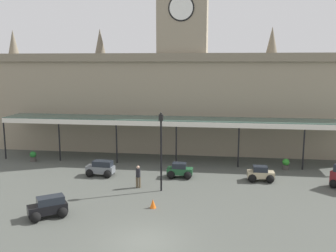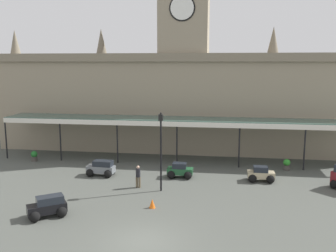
{
  "view_description": "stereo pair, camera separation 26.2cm",
  "coord_description": "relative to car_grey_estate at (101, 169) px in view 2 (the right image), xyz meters",
  "views": [
    {
      "loc": [
        3.65,
        -17.76,
        9.18
      ],
      "look_at": [
        0.0,
        9.28,
        4.51
      ],
      "focal_mm": 40.09,
      "sensor_mm": 36.0,
      "label": 1
    },
    {
      "loc": [
        3.91,
        -17.73,
        9.18
      ],
      "look_at": [
        0.0,
        9.28,
        4.51
      ],
      "focal_mm": 40.09,
      "sensor_mm": 36.0,
      "label": 2
    }
  ],
  "objects": [
    {
      "name": "station_building",
      "position": [
        5.72,
        10.23,
        5.27
      ],
      "size": [
        38.91,
        5.56,
        17.73
      ],
      "color": "gray",
      "rests_on": "ground"
    },
    {
      "name": "car_black_estate",
      "position": [
        -0.57,
        -8.44,
        0.0
      ],
      "size": [
        2.42,
        2.27,
        1.27
      ],
      "color": "black",
      "rests_on": "ground"
    },
    {
      "name": "ground_plane",
      "position": [
        5.72,
        -10.75,
        -0.56
      ],
      "size": [
        140.0,
        140.0,
        0.0
      ],
      "primitive_type": "plane",
      "color": "#494C46"
    },
    {
      "name": "victorian_lamppost",
      "position": [
        5.42,
        -2.92,
        2.92
      ],
      "size": [
        0.3,
        0.3,
        5.71
      ],
      "color": "black",
      "rests_on": "ground"
    },
    {
      "name": "car_green_sedan",
      "position": [
        6.42,
        0.46,
        -0.06
      ],
      "size": [
        2.05,
        1.52,
        1.19
      ],
      "color": "#1E512D",
      "rests_on": "ground"
    },
    {
      "name": "pedestrian_near_entrance",
      "position": [
        3.63,
        -2.45,
        0.34
      ],
      "size": [
        0.38,
        0.34,
        1.67
      ],
      "color": "brown",
      "rests_on": "ground"
    },
    {
      "name": "car_beige_sedan",
      "position": [
        12.76,
        0.37,
        -0.06
      ],
      "size": [
        2.06,
        1.53,
        1.19
      ],
      "color": "tan",
      "rests_on": "ground"
    },
    {
      "name": "planter_forecourt_centre",
      "position": [
        -7.68,
        3.5,
        -0.07
      ],
      "size": [
        0.6,
        0.6,
        0.96
      ],
      "color": "#47423D",
      "rests_on": "ground"
    },
    {
      "name": "car_grey_estate",
      "position": [
        0.0,
        0.0,
        0.0
      ],
      "size": [
        2.3,
        1.64,
        1.27
      ],
      "color": "slate",
      "rests_on": "ground"
    },
    {
      "name": "entrance_canopy",
      "position": [
        5.72,
        5.35,
        3.32
      ],
      "size": [
        33.12,
        3.26,
        4.04
      ],
      "color": "#38564C",
      "rests_on": "ground"
    },
    {
      "name": "planter_by_canopy",
      "position": [
        15.27,
        3.87,
        -0.07
      ],
      "size": [
        0.6,
        0.6,
        0.96
      ],
      "color": "#47423D",
      "rests_on": "ground"
    },
    {
      "name": "traffic_cone",
      "position": [
        5.38,
        -6.18,
        -0.27
      ],
      "size": [
        0.4,
        0.4,
        0.58
      ],
      "primitive_type": "cone",
      "color": "orange",
      "rests_on": "ground"
    }
  ]
}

